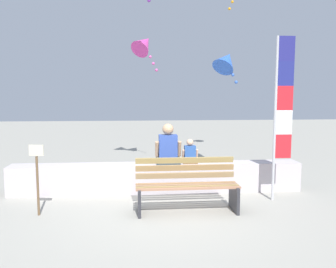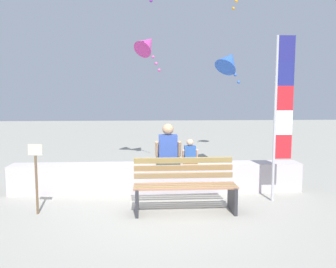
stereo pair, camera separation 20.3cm
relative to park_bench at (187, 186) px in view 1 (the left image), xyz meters
name	(u,v)px [view 1 (the left image)]	position (x,y,z in m)	size (l,w,h in m)	color
ground_plane	(161,210)	(-0.44, 0.04, -0.42)	(40.00, 40.00, 0.00)	#9A978C
seawall_ledge	(157,178)	(-0.44, 1.21, -0.13)	(5.86, 0.47, 0.58)	#BFB4BA
park_bench	(187,186)	(0.00, 0.00, 0.00)	(1.74, 0.63, 0.88)	#A47254
person_adult	(168,148)	(-0.22, 1.20, 0.48)	(0.53, 0.39, 0.81)	#353F44
person_child	(190,154)	(0.23, 1.20, 0.36)	(0.32, 0.24, 0.50)	brown
flag_banner	(281,107)	(1.79, 0.46, 1.32)	(0.35, 0.05, 3.03)	#B7B7BC
kite_magenta	(144,44)	(-0.63, 4.08, 2.91)	(0.87, 0.92, 1.14)	#DB3D9E
kite_blue	(226,61)	(1.41, 3.10, 2.38)	(0.92, 0.91, 0.94)	blue
sign_post	(37,173)	(-2.46, -0.05, 0.28)	(0.24, 0.06, 1.18)	brown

